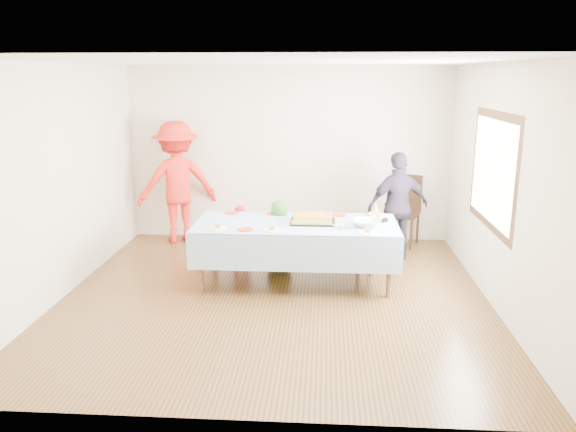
% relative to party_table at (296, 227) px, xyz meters
% --- Properties ---
extents(ground, '(5.00, 5.00, 0.00)m').
position_rel_party_table_xyz_m(ground, '(-0.23, -0.47, -0.72)').
color(ground, '#452D13').
rests_on(ground, ground).
extents(room_walls, '(5.04, 5.04, 2.72)m').
position_rel_party_table_xyz_m(room_walls, '(-0.17, -0.46, 1.05)').
color(room_walls, beige).
rests_on(room_walls, ground).
extents(party_table, '(2.50, 1.10, 0.78)m').
position_rel_party_table_xyz_m(party_table, '(0.00, 0.00, 0.00)').
color(party_table, brown).
rests_on(party_table, ground).
extents(birthday_cake, '(0.55, 0.43, 0.10)m').
position_rel_party_table_xyz_m(birthday_cake, '(0.21, 0.04, 0.10)').
color(birthday_cake, black).
rests_on(birthday_cake, party_table).
extents(rolls_tray, '(0.32, 0.32, 0.10)m').
position_rel_party_table_xyz_m(rolls_tray, '(0.99, 0.20, 0.10)').
color(rolls_tray, black).
rests_on(rolls_tray, party_table).
extents(punch_bowl, '(0.35, 0.35, 0.08)m').
position_rel_party_table_xyz_m(punch_bowl, '(0.86, -0.11, 0.10)').
color(punch_bowl, silver).
rests_on(punch_bowl, party_table).
extents(party_hat, '(0.10, 0.10, 0.17)m').
position_rel_party_table_xyz_m(party_hat, '(1.01, 0.46, 0.14)').
color(party_hat, white).
rests_on(party_hat, party_table).
extents(fork_pile, '(0.24, 0.18, 0.07)m').
position_rel_party_table_xyz_m(fork_pile, '(0.56, -0.22, 0.09)').
color(fork_pile, white).
rests_on(fork_pile, party_table).
extents(plate_red_far_a, '(0.18, 0.18, 0.01)m').
position_rel_party_table_xyz_m(plate_red_far_a, '(-0.87, 0.44, 0.06)').
color(plate_red_far_a, red).
rests_on(plate_red_far_a, party_table).
extents(plate_red_far_b, '(0.18, 0.18, 0.01)m').
position_rel_party_table_xyz_m(plate_red_far_b, '(-0.32, 0.45, 0.06)').
color(plate_red_far_b, red).
rests_on(plate_red_far_b, party_table).
extents(plate_red_far_c, '(0.19, 0.19, 0.01)m').
position_rel_party_table_xyz_m(plate_red_far_c, '(0.07, 0.35, 0.06)').
color(plate_red_far_c, red).
rests_on(plate_red_far_c, party_table).
extents(plate_red_far_d, '(0.18, 0.18, 0.01)m').
position_rel_party_table_xyz_m(plate_red_far_d, '(0.55, 0.41, 0.06)').
color(plate_red_far_d, red).
rests_on(plate_red_far_d, party_table).
extents(plate_red_near, '(0.19, 0.19, 0.01)m').
position_rel_party_table_xyz_m(plate_red_near, '(-0.58, -0.37, 0.06)').
color(plate_red_near, red).
rests_on(plate_red_near, party_table).
extents(plate_white_left, '(0.20, 0.20, 0.01)m').
position_rel_party_table_xyz_m(plate_white_left, '(-0.91, -0.33, 0.06)').
color(plate_white_left, white).
rests_on(plate_white_left, party_table).
extents(plate_white_mid, '(0.21, 0.21, 0.01)m').
position_rel_party_table_xyz_m(plate_white_mid, '(-0.27, -0.37, 0.06)').
color(plate_white_mid, white).
rests_on(plate_white_mid, party_table).
extents(plate_white_right, '(0.24, 0.24, 0.01)m').
position_rel_party_table_xyz_m(plate_white_right, '(0.85, -0.41, 0.06)').
color(plate_white_right, white).
rests_on(plate_white_right, party_table).
extents(dining_chair, '(0.61, 0.61, 1.07)m').
position_rel_party_table_xyz_m(dining_chair, '(1.58, 1.82, -0.13)').
color(dining_chair, black).
rests_on(dining_chair, ground).
extents(toddler_left, '(0.33, 0.25, 0.83)m').
position_rel_party_table_xyz_m(toddler_left, '(-0.82, 0.74, -0.31)').
color(toddler_left, red).
rests_on(toddler_left, ground).
extents(toddler_mid, '(0.48, 0.32, 0.96)m').
position_rel_party_table_xyz_m(toddler_mid, '(-0.24, 0.43, -0.24)').
color(toddler_mid, '#2F6A23').
rests_on(toddler_mid, ground).
extents(toddler_right, '(0.42, 0.35, 0.76)m').
position_rel_party_table_xyz_m(toddler_right, '(0.84, 0.43, -0.34)').
color(toddler_right, '#BE6858').
rests_on(toddler_right, ground).
extents(adult_left, '(1.39, 1.12, 1.88)m').
position_rel_party_table_xyz_m(adult_left, '(-1.94, 1.73, 0.22)').
color(adult_left, red).
rests_on(adult_left, ground).
extents(adult_right, '(0.97, 0.65, 1.53)m').
position_rel_party_table_xyz_m(adult_right, '(1.38, 1.04, 0.04)').
color(adult_right, '#312837').
rests_on(adult_right, ground).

